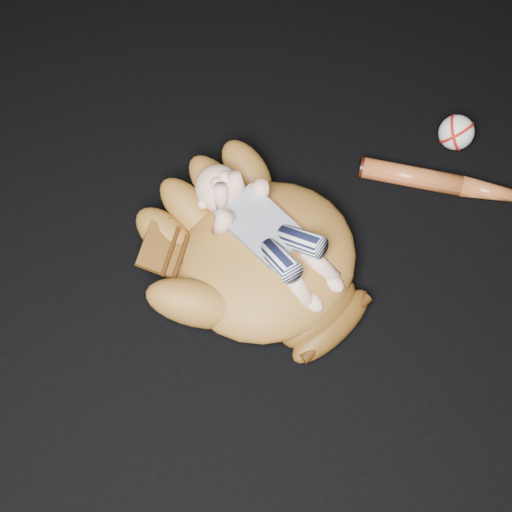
% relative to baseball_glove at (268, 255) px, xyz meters
% --- Properties ---
extents(baseball_glove, '(0.55, 0.60, 0.17)m').
position_rel_baseball_glove_xyz_m(baseball_glove, '(0.00, 0.00, 0.00)').
color(baseball_glove, brown).
rests_on(baseball_glove, ground).
extents(newborn_baby, '(0.22, 0.39, 0.15)m').
position_rel_baseball_glove_xyz_m(newborn_baby, '(0.02, 0.01, 0.05)').
color(newborn_baby, beige).
rests_on(newborn_baby, baseball_glove).
extents(baseball_bat, '(0.38, 0.42, 0.05)m').
position_rel_baseball_glove_xyz_m(baseball_bat, '(0.50, -0.12, -0.06)').
color(baseball_bat, '#B25222').
rests_on(baseball_bat, ground).
extents(baseball, '(0.11, 0.11, 0.08)m').
position_rel_baseball_glove_xyz_m(baseball, '(0.56, 0.01, -0.04)').
color(baseball, white).
rests_on(baseball, ground).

